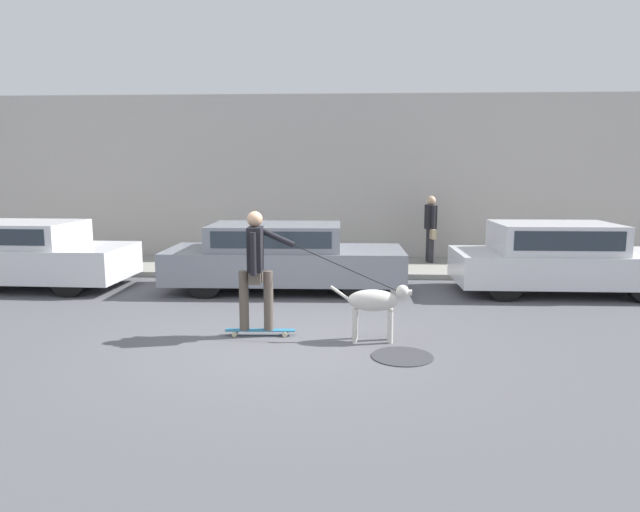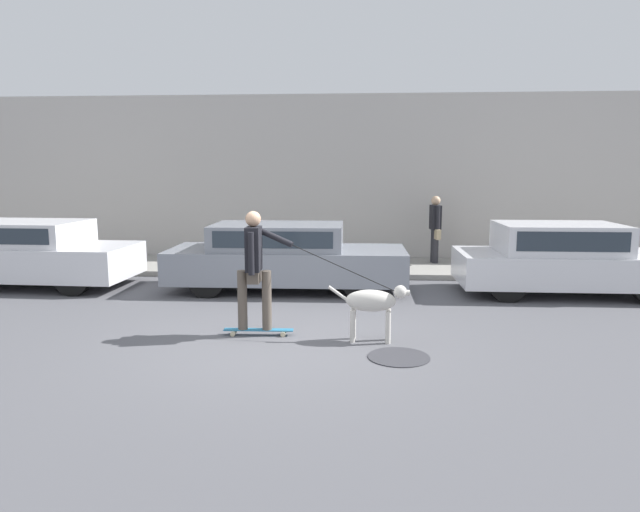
{
  "view_description": "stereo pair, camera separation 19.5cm",
  "coord_description": "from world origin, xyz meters",
  "px_view_note": "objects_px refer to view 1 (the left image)",
  "views": [
    {
      "loc": [
        0.95,
        -7.4,
        2.29
      ],
      "look_at": [
        0.52,
        1.4,
        0.95
      ],
      "focal_mm": 32.0,
      "sensor_mm": 36.0,
      "label": 1
    },
    {
      "loc": [
        1.15,
        -7.39,
        2.29
      ],
      "look_at": [
        0.52,
        1.4,
        0.95
      ],
      "focal_mm": 32.0,
      "sensor_mm": 36.0,
      "label": 2
    }
  ],
  "objects_px": {
    "parked_car_1": "(283,257)",
    "skateboarder": "(257,265)",
    "parked_car_2": "(559,259)",
    "parked_car_0": "(25,255)",
    "pedestrian_with_bag": "(431,226)",
    "dog": "(375,303)"
  },
  "relations": [
    {
      "from": "parked_car_0",
      "to": "pedestrian_with_bag",
      "type": "height_order",
      "value": "pedestrian_with_bag"
    },
    {
      "from": "parked_car_0",
      "to": "parked_car_2",
      "type": "relative_size",
      "value": 1.02
    },
    {
      "from": "parked_car_0",
      "to": "parked_car_1",
      "type": "distance_m",
      "value": 5.05
    },
    {
      "from": "dog",
      "to": "skateboarder",
      "type": "height_order",
      "value": "skateboarder"
    },
    {
      "from": "skateboarder",
      "to": "dog",
      "type": "bearing_deg",
      "value": -7.7
    },
    {
      "from": "parked_car_0",
      "to": "parked_car_2",
      "type": "xyz_separation_m",
      "value": [
        10.22,
        -0.0,
        -0.0
      ]
    },
    {
      "from": "parked_car_2",
      "to": "skateboarder",
      "type": "height_order",
      "value": "skateboarder"
    },
    {
      "from": "parked_car_0",
      "to": "parked_car_1",
      "type": "relative_size",
      "value": 0.89
    },
    {
      "from": "parked_car_0",
      "to": "parked_car_1",
      "type": "xyz_separation_m",
      "value": [
        5.05,
        -0.0,
        -0.01
      ]
    },
    {
      "from": "parked_car_2",
      "to": "parked_car_0",
      "type": "bearing_deg",
      "value": -179.82
    },
    {
      "from": "parked_car_1",
      "to": "skateboarder",
      "type": "relative_size",
      "value": 1.85
    },
    {
      "from": "pedestrian_with_bag",
      "to": "skateboarder",
      "type": "bearing_deg",
      "value": 54.93
    },
    {
      "from": "parked_car_1",
      "to": "parked_car_2",
      "type": "distance_m",
      "value": 5.17
    },
    {
      "from": "parked_car_0",
      "to": "parked_car_2",
      "type": "bearing_deg",
      "value": 1.88
    },
    {
      "from": "dog",
      "to": "parked_car_1",
      "type": "bearing_deg",
      "value": 119.79
    },
    {
      "from": "parked_car_2",
      "to": "pedestrian_with_bag",
      "type": "height_order",
      "value": "pedestrian_with_bag"
    },
    {
      "from": "parked_car_1",
      "to": "skateboarder",
      "type": "distance_m",
      "value": 3.07
    },
    {
      "from": "parked_car_2",
      "to": "dog",
      "type": "xyz_separation_m",
      "value": [
        -3.56,
        -3.21,
        -0.11
      ]
    },
    {
      "from": "parked_car_0",
      "to": "dog",
      "type": "bearing_deg",
      "value": -23.87
    },
    {
      "from": "parked_car_0",
      "to": "parked_car_2",
      "type": "distance_m",
      "value": 10.22
    },
    {
      "from": "skateboarder",
      "to": "pedestrian_with_bag",
      "type": "height_order",
      "value": "skateboarder"
    },
    {
      "from": "skateboarder",
      "to": "parked_car_2",
      "type": "bearing_deg",
      "value": 28.58
    }
  ]
}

